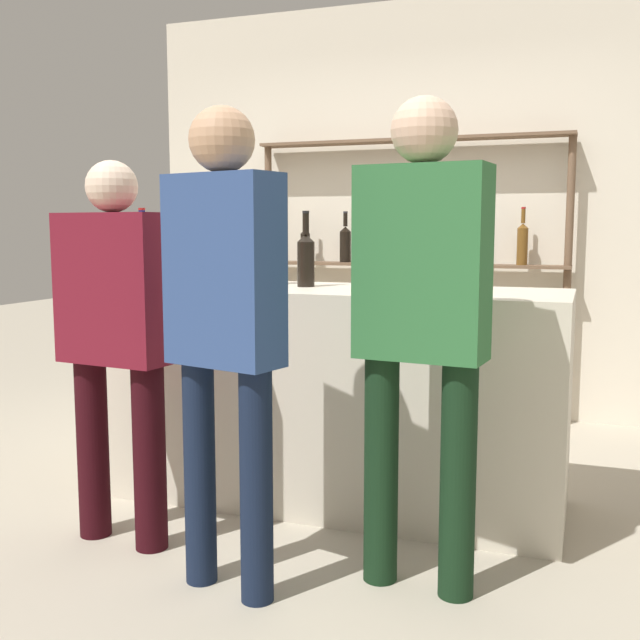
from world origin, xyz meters
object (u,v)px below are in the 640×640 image
object	(u,v)px
ice_bucket	(442,268)
customer_center	(225,311)
counter_bottle_1	(143,254)
customer_left	(116,326)
customer_right	(421,307)
counter_bottle_2	(306,258)
counter_bottle_0	(273,255)

from	to	relation	value
ice_bucket	customer_center	world-z (taller)	customer_center
counter_bottle_1	customer_left	world-z (taller)	customer_left
counter_bottle_1	customer_center	bearing A→B (deg)	-45.75
customer_right	counter_bottle_2	bearing A→B (deg)	49.17
customer_left	customer_right	xyz separation A→B (m)	(1.22, 0.02, 0.12)
ice_bucket	customer_right	distance (m)	0.76
ice_bucket	customer_right	bearing A→B (deg)	-84.59
counter_bottle_0	counter_bottle_1	xyz separation A→B (m)	(-0.66, -0.11, 0.00)
customer_right	counter_bottle_1	bearing A→B (deg)	71.10
counter_bottle_1	ice_bucket	size ratio (longest dim) A/B	1.59
counter_bottle_0	counter_bottle_1	world-z (taller)	counter_bottle_1
customer_center	customer_right	xyz separation A→B (m)	(0.62, 0.25, 0.01)
counter_bottle_0	customer_left	world-z (taller)	customer_left
counter_bottle_1	ice_bucket	xyz separation A→B (m)	(1.51, 0.01, -0.04)
ice_bucket	counter_bottle_0	bearing A→B (deg)	173.54
customer_left	customer_center	xyz separation A→B (m)	(0.60, -0.23, 0.11)
counter_bottle_2	ice_bucket	xyz separation A→B (m)	(0.64, -0.01, -0.03)
customer_left	customer_center	size ratio (longest dim) A/B	0.92
counter_bottle_0	customer_left	distance (m)	0.95
customer_center	counter_bottle_1	bearing A→B (deg)	58.29
counter_bottle_2	customer_center	xyz separation A→B (m)	(0.09, -1.01, -0.14)
ice_bucket	customer_center	xyz separation A→B (m)	(-0.55, -1.00, -0.11)
counter_bottle_0	customer_left	bearing A→B (deg)	-109.23
customer_left	customer_right	world-z (taller)	customer_right
counter_bottle_1	customer_center	size ratio (longest dim) A/B	0.22
counter_bottle_0	counter_bottle_2	xyz separation A→B (m)	(0.20, -0.08, -0.01)
customer_center	customer_right	bearing A→B (deg)	-54.27
counter_bottle_0	counter_bottle_2	distance (m)	0.22
counter_bottle_2	customer_right	distance (m)	1.05
counter_bottle_1	counter_bottle_2	xyz separation A→B (m)	(0.87, 0.03, -0.01)
counter_bottle_0	ice_bucket	world-z (taller)	counter_bottle_0
counter_bottle_1	customer_center	world-z (taller)	customer_center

